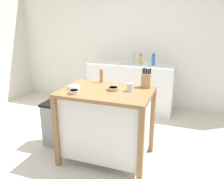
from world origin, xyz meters
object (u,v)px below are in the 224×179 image
bowl_ceramic_wide (74,87)px  bottle_hand_soap (140,59)px  knife_block (146,80)px  sink_faucet (134,57)px  kitchen_island (107,121)px  bowl_ceramic_small (74,92)px  trash_bin (57,124)px  bottle_dish_soap (153,60)px  pepper_grinder (101,76)px  bowl_stoneware_deep (113,89)px  drinking_cup (130,87)px

bowl_ceramic_wide → bottle_hand_soap: (0.37, 1.94, 0.06)m
knife_block → sink_faucet: bearing=109.4°
kitchen_island → bowl_ceramic_wide: bowl_ceramic_wide is taller
bowl_ceramic_wide → bowl_ceramic_small: 0.17m
bowl_ceramic_small → trash_bin: size_ratio=0.19×
bottle_dish_soap → pepper_grinder: bearing=-107.7°
trash_bin → bottle_hand_soap: size_ratio=3.46×
pepper_grinder → sink_faucet: sink_faucet is taller
bowl_ceramic_small → bottle_hand_soap: 2.11m
pepper_grinder → bottle_hand_soap: bearing=83.2°
pepper_grinder → knife_block: bearing=-3.7°
bowl_ceramic_wide → trash_bin: bowl_ceramic_wide is taller
bowl_ceramic_wide → pepper_grinder: 0.45m
knife_block → bowl_ceramic_small: (-0.72, -0.51, -0.07)m
sink_faucet → bottle_hand_soap: 0.16m
bottle_hand_soap → sink_faucet: bearing=158.4°
kitchen_island → bottle_dish_soap: bottle_dish_soap is taller
kitchen_island → trash_bin: 0.81m
bowl_ceramic_small → knife_block: bearing=35.5°
kitchen_island → knife_block: knife_block is taller
bowl_ceramic_small → pepper_grinder: 0.57m
trash_bin → sink_faucet: (0.62, 1.83, 0.71)m
pepper_grinder → bottle_hand_soap: pepper_grinder is taller
kitchen_island → bowl_ceramic_small: bowl_ceramic_small is taller
trash_bin → bottle_hand_soap: 2.05m
bowl_stoneware_deep → sink_faucet: size_ratio=0.60×
bowl_ceramic_small → bowl_ceramic_wide: bearing=117.4°
sink_faucet → bottle_hand_soap: bearing=-21.6°
kitchen_island → trash_bin: bearing=174.0°
bowl_ceramic_wide → pepper_grinder: (0.19, 0.40, 0.07)m
bowl_stoneware_deep → trash_bin: bearing=176.0°
bowl_ceramic_wide → sink_faucet: bearing=83.6°
sink_faucet → bottle_hand_soap: sink_faucet is taller
bowl_stoneware_deep → drinking_cup: 0.20m
kitchen_island → bowl_stoneware_deep: size_ratio=8.23×
kitchen_island → bowl_stoneware_deep: 0.44m
kitchen_island → pepper_grinder: bearing=121.3°
pepper_grinder → bowl_stoneware_deep: bearing=-47.4°
knife_block → bowl_ceramic_small: knife_block is taller
bowl_ceramic_wide → bowl_ceramic_small: (0.08, -0.15, -0.00)m
pepper_grinder → bottle_dish_soap: bottle_dish_soap is taller
bowl_stoneware_deep → bowl_ceramic_wide: bearing=-166.5°
kitchen_island → bottle_dish_soap: bearing=81.4°
sink_faucet → bottle_dish_soap: sink_faucet is taller
knife_block → pepper_grinder: bearing=176.3°
bowl_stoneware_deep → bottle_dish_soap: bottle_dish_soap is taller
kitchen_island → sink_faucet: size_ratio=4.90×
bowl_ceramic_small → trash_bin: (-0.48, 0.32, -0.63)m
drinking_cup → sink_faucet: 1.90m
bowl_ceramic_small → trash_bin: 0.85m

